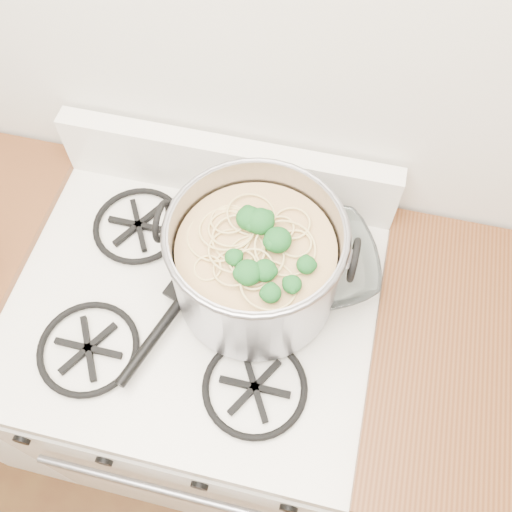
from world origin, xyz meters
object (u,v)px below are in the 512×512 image
object	(u,v)px
gas_range	(208,375)
glass_bowl	(315,266)
spatula	(195,282)
stock_pot	(256,263)

from	to	relation	value
gas_range	glass_bowl	world-z (taller)	glass_bowl
gas_range	spatula	bearing A→B (deg)	91.50
spatula	gas_range	bearing A→B (deg)	-71.02
stock_pot	glass_bowl	bearing A→B (deg)	32.58
spatula	glass_bowl	size ratio (longest dim) A/B	3.12
spatula	glass_bowl	distance (m)	0.25
gas_range	glass_bowl	xyz separation A→B (m)	(0.24, 0.13, 0.50)
glass_bowl	gas_range	bearing A→B (deg)	-151.41
gas_range	glass_bowl	bearing A→B (deg)	28.59
stock_pot	glass_bowl	distance (m)	0.16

